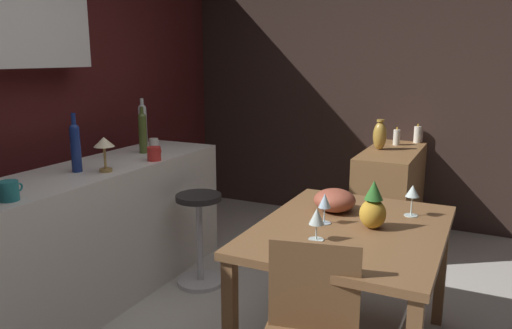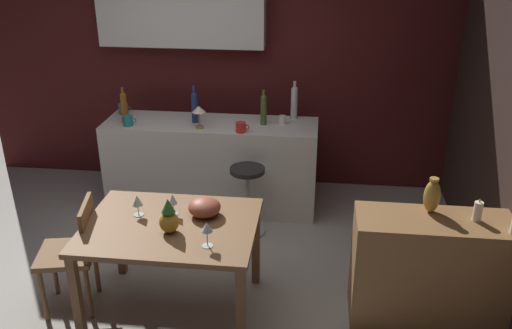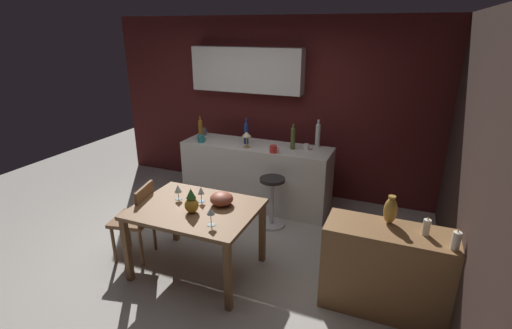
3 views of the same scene
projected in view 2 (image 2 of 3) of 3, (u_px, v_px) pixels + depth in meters
The scene contains 23 objects.
ground_plane at pixel (172, 283), 4.44m from camera, with size 9.00×9.00×0.00m, color #B7B2A8.
wall_kitchen_back at pixel (209, 55), 5.76m from camera, with size 5.20×0.33×2.60m.
dining_table at pixel (171, 235), 3.88m from camera, with size 1.22×0.93×0.74m.
kitchen_counter at pixel (212, 165), 5.52m from camera, with size 2.10×0.60×0.90m, color silver.
sideboard_cabinet at pixel (430, 269), 3.91m from camera, with size 1.10×0.44×0.82m, color olive.
chair_near_window at pixel (75, 250), 3.99m from camera, with size 0.47×0.47×0.87m.
bar_stool at pixel (247, 199), 5.03m from camera, with size 0.34×0.34×0.67m.
wine_glass_left at pixel (137, 201), 3.92m from camera, with size 0.08×0.08×0.16m.
wine_glass_right at pixel (207, 228), 3.53m from camera, with size 0.07×0.07×0.18m.
wine_glass_center at pixel (173, 200), 3.93m from camera, with size 0.07×0.07×0.16m.
pineapple_centerpiece at pixel (169, 218), 3.70m from camera, with size 0.14×0.14×0.25m.
fruit_bowl at pixel (204, 207), 3.94m from camera, with size 0.24×0.24×0.13m, color #9E4C38.
wine_bottle_olive at pixel (264, 108), 5.22m from camera, with size 0.06×0.06×0.35m.
wine_bottle_clear at pixel (294, 101), 5.39m from camera, with size 0.07×0.07×0.38m.
wine_bottle_cobalt at pixel (195, 106), 5.28m from camera, with size 0.06×0.06×0.37m.
wine_bottle_amber at pixel (124, 106), 5.29m from camera, with size 0.06×0.06×0.35m.
cup_slate at pixel (124, 109), 5.56m from camera, with size 0.13×0.10×0.11m.
cup_red at pixel (241, 127), 5.07m from camera, with size 0.13×0.09×0.10m.
cup_white at pixel (282, 120), 5.29m from camera, with size 0.11×0.07×0.08m.
cup_teal at pixel (128, 121), 5.24m from camera, with size 0.13×0.10×0.10m.
counter_lamp at pixel (199, 111), 5.13m from camera, with size 0.13×0.13×0.22m.
pillar_candle_short at pixel (478, 211), 3.70m from camera, with size 0.06×0.06×0.17m.
vase_brass at pixel (432, 196), 3.79m from camera, with size 0.12×0.12×0.26m.
Camera 2 is at (1.11, -3.57, 2.67)m, focal length 38.21 mm.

